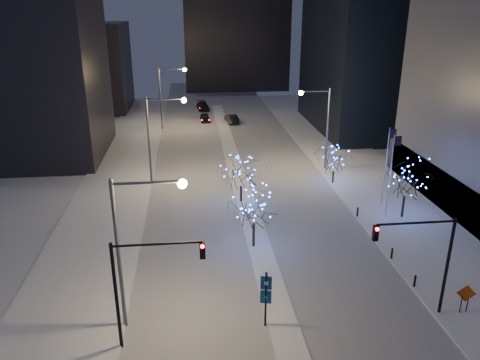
{
  "coord_description": "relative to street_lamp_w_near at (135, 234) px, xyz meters",
  "views": [
    {
      "loc": [
        -5.41,
        -23.28,
        19.25
      ],
      "look_at": [
        -1.32,
        14.23,
        5.0
      ],
      "focal_mm": 35.0,
      "sensor_mm": 36.0,
      "label": 1
    }
  ],
  "objects": [
    {
      "name": "traffic_signal_east",
      "position": [
        17.88,
        -1.0,
        -1.74
      ],
      "size": [
        5.26,
        0.43,
        7.0
      ],
      "color": "black",
      "rests_on": "ground"
    },
    {
      "name": "street_lamp_east",
      "position": [
        19.02,
        28.0,
        -0.05
      ],
      "size": [
        3.9,
        0.56,
        10.0
      ],
      "color": "#595E66",
      "rests_on": "ground"
    },
    {
      "name": "road",
      "position": [
        8.94,
        33.0,
        -6.49
      ],
      "size": [
        20.0,
        130.0,
        0.02
      ],
      "primitive_type": "cube",
      "color": "#9CA1AA",
      "rests_on": "ground"
    },
    {
      "name": "holiday_tree_median_far",
      "position": [
        8.44,
        18.8,
        -3.0
      ],
      "size": [
        5.05,
        5.05,
        5.36
      ],
      "color": "black",
      "rests_on": "median"
    },
    {
      "name": "street_lamp_w_near",
      "position": [
        0.0,
        0.0,
        0.0
      ],
      "size": [
        4.4,
        0.56,
        10.0
      ],
      "color": "#595E66",
      "rests_on": "ground"
    },
    {
      "name": "car_mid",
      "position": [
        10.65,
        53.43,
        -5.75
      ],
      "size": [
        2.31,
        4.74,
        1.5
      ],
      "primitive_type": "imported",
      "rotation": [
        0.0,
        0.0,
        3.31
      ],
      "color": "black",
      "rests_on": "ground"
    },
    {
      "name": "wayfinding_sign",
      "position": [
        7.79,
        -1.0,
        -4.09
      ],
      "size": [
        0.7,
        0.26,
        3.93
      ],
      "rotation": [
        0.0,
        0.0,
        -0.25
      ],
      "color": "black",
      "rests_on": "ground"
    },
    {
      "name": "construction_sign",
      "position": [
        20.99,
        -1.18,
        -5.11
      ],
      "size": [
        1.23,
        0.35,
        2.07
      ],
      "rotation": [
        0.0,
        0.0,
        -0.25
      ],
      "color": "black",
      "rests_on": "east_sidewalk"
    },
    {
      "name": "bollards",
      "position": [
        19.14,
        8.0,
        -5.9
      ],
      "size": [
        0.16,
        12.16,
        0.9
      ],
      "color": "black",
      "rests_on": "east_sidewalk"
    },
    {
      "name": "traffic_signal_west",
      "position": [
        0.5,
        -2.0,
        -1.74
      ],
      "size": [
        5.26,
        0.43,
        7.0
      ],
      "color": "black",
      "rests_on": "ground"
    },
    {
      "name": "car_far",
      "position": [
        6.08,
        64.43,
        -5.76
      ],
      "size": [
        2.61,
        5.32,
        1.49
      ],
      "primitive_type": "imported",
      "rotation": [
        0.0,
        0.0,
        0.11
      ],
      "color": "black",
      "rests_on": "ground"
    },
    {
      "name": "street_lamp_w_mid",
      "position": [
        0.0,
        25.0,
        0.0
      ],
      "size": [
        4.4,
        0.56,
        10.0
      ],
      "color": "#595E66",
      "rests_on": "ground"
    },
    {
      "name": "car_near",
      "position": [
        6.12,
        55.0,
        -5.83
      ],
      "size": [
        1.69,
        3.95,
        1.33
      ],
      "primitive_type": "imported",
      "rotation": [
        0.0,
        0.0,
        0.03
      ],
      "color": "black",
      "rests_on": "ground"
    },
    {
      "name": "west_sidewalk",
      "position": [
        -5.06,
        18.0,
        -6.42
      ],
      "size": [
        8.0,
        90.0,
        0.15
      ],
      "primitive_type": "cube",
      "color": "silver",
      "rests_on": "ground"
    },
    {
      "name": "street_lamp_w_far",
      "position": [
        0.0,
        50.0,
        0.0
      ],
      "size": [
        4.4,
        0.56,
        10.0
      ],
      "color": "#595E66",
      "rests_on": "ground"
    },
    {
      "name": "holiday_tree_median_near",
      "position": [
        8.44,
        9.25,
        -2.76
      ],
      "size": [
        4.02,
        4.02,
        5.37
      ],
      "color": "black",
      "rests_on": "median"
    },
    {
      "name": "filler_west_near",
      "position": [
        -19.06,
        38.0,
        5.5
      ],
      "size": [
        22.0,
        18.0,
        24.0
      ],
      "primitive_type": "cube",
      "color": "black",
      "rests_on": "ground"
    },
    {
      "name": "holiday_tree_plaza_near",
      "position": [
        23.35,
        13.45,
        -2.58
      ],
      "size": [
        5.23,
        5.23,
        5.77
      ],
      "color": "black",
      "rests_on": "east_sidewalk"
    },
    {
      "name": "ground",
      "position": [
        8.94,
        -2.0,
        -6.5
      ],
      "size": [
        160.0,
        160.0,
        0.0
      ],
      "primitive_type": "plane",
      "color": "silver",
      "rests_on": "ground"
    },
    {
      "name": "holiday_tree_plaza_far",
      "position": [
        19.44,
        23.08,
        -3.62
      ],
      "size": [
        4.64,
        4.64,
        4.39
      ],
      "color": "black",
      "rests_on": "east_sidewalk"
    },
    {
      "name": "east_sidewalk",
      "position": [
        23.94,
        18.0,
        -6.42
      ],
      "size": [
        10.0,
        90.0,
        0.15
      ],
      "primitive_type": "cube",
      "color": "silver",
      "rests_on": "ground"
    },
    {
      "name": "median",
      "position": [
        8.94,
        28.0,
        -6.42
      ],
      "size": [
        2.0,
        80.0,
        0.15
      ],
      "primitive_type": "cube",
      "color": "silver",
      "rests_on": "ground"
    },
    {
      "name": "filler_west_far",
      "position": [
        -17.06,
        68.0,
        1.5
      ],
      "size": [
        18.0,
        16.0,
        16.0
      ],
      "primitive_type": "cube",
      "color": "black",
      "rests_on": "ground"
    },
    {
      "name": "flagpoles",
      "position": [
        22.3,
        15.25,
        -1.7
      ],
      "size": [
        1.35,
        2.6,
        8.0
      ],
      "color": "silver",
      "rests_on": "east_sidewalk"
    }
  ]
}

